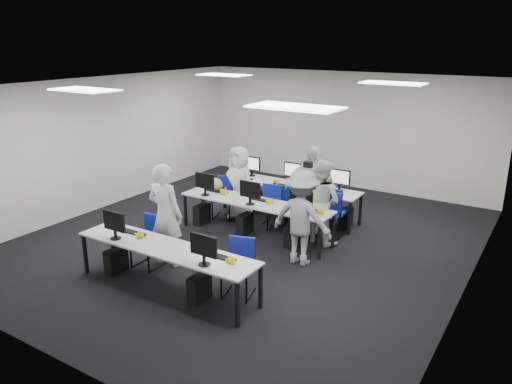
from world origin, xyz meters
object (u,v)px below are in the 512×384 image
Objects in this scene: chair_0 at (149,251)px; desk_front at (166,250)px; student_2 at (239,183)px; chair_2 at (225,205)px; student_3 at (311,189)px; chair_4 at (326,224)px; student_0 at (165,215)px; desk_mid at (255,204)px; student_1 at (322,201)px; photographer at (302,218)px; chair_5 at (237,201)px; chair_1 at (239,278)px; chair_6 at (275,210)px; chair_3 at (278,215)px; chair_7 at (333,220)px.

desk_front is at bearing -30.85° from chair_0.
desk_front is at bearing -65.55° from student_2.
chair_2 is 2.05m from student_3.
student_0 reaches higher than chair_4.
student_3 is at bearing 49.16° from desk_mid.
student_2 is 0.90× the size of student_3.
student_2 is at bearing 104.59° from desk_front.
photographer reaches higher than student_1.
desk_front is at bearing -111.18° from chair_4.
chair_5 is at bearing 172.26° from chair_4.
student_2 is at bearing 9.70° from chair_2.
chair_1 is 3.22m from chair_6.
chair_0 is 0.97× the size of chair_5.
chair_1 is at bearing -106.95° from student_3.
chair_6 is (-1.11, 3.02, 0.00)m from chair_1.
chair_4 is (2.10, 2.77, 0.03)m from chair_0.
desk_mid is at bearing 100.24° from chair_1.
chair_1 is at bearing -92.46° from chair_3.
student_3 is (0.77, 3.49, 0.22)m from desk_front.
student_2 is (-2.13, -0.21, 0.51)m from chair_7.
chair_0 is at bearing -127.27° from chair_4.
desk_mid is 1.50m from chair_5.
chair_4 is at bearing 27.18° from desk_mid.
chair_4 is (1.25, 0.64, -0.37)m from desk_mid.
chair_7 is at bearing 53.55° from chair_0.
photographer reaches higher than chair_2.
chair_0 is 2.72m from photographer.
chair_4 is at bearing -49.34° from student_3.
chair_0 is 3.72m from chair_7.
student_2 reaches higher than desk_front.
chair_4 is at bearing -21.88° from chair_3.
chair_3 is at bearing 91.85° from chair_1.
chair_7 is 1.63m from photographer.
chair_2 is 0.50× the size of student_3.
photographer is at bearing -21.11° from student_2.
chair_2 is at bearing 153.83° from desk_mid.
chair_1 is at bearing 167.61° from student_0.
desk_mid is 3.53× the size of chair_6.
chair_2 is at bearing 95.00° from chair_0.
desk_front is 2.60m from desk_mid.
student_3 is at bearing 15.73° from student_2.
desk_front is 3.77m from chair_7.
chair_0 is at bearing -79.84° from student_2.
chair_5 is 2.94m from student_0.
chair_3 is at bearing 7.25° from student_2.
student_3 is (-0.28, 3.02, 0.62)m from chair_1.
student_0 is 1.02× the size of student_3.
desk_mid is at bearing -148.65° from chair_7.
desk_front is at bearing -85.60° from chair_2.
chair_0 is 0.55× the size of student_2.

